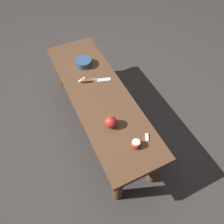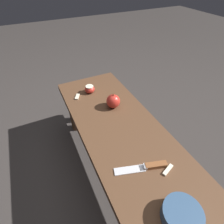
% 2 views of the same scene
% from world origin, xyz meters
% --- Properties ---
extents(ground_plane, '(8.00, 8.00, 0.00)m').
position_xyz_m(ground_plane, '(0.00, 0.00, 0.00)').
color(ground_plane, '#383330').
extents(wooden_bench, '(1.29, 0.39, 0.39)m').
position_xyz_m(wooden_bench, '(0.00, 0.00, 0.32)').
color(wooden_bench, brown).
rests_on(wooden_bench, ground_plane).
extents(knife, '(0.09, 0.21, 0.02)m').
position_xyz_m(knife, '(-0.13, 0.00, 0.40)').
color(knife, silver).
rests_on(knife, wooden_bench).
extents(apple_whole, '(0.08, 0.08, 0.09)m').
position_xyz_m(apple_whole, '(0.28, -0.04, 0.43)').
color(apple_whole, red).
rests_on(apple_whole, wooden_bench).
extents(apple_cut, '(0.06, 0.06, 0.05)m').
position_xyz_m(apple_cut, '(0.47, 0.03, 0.41)').
color(apple_cut, red).
rests_on(apple_cut, wooden_bench).
extents(apple_slice_near_knife, '(0.03, 0.06, 0.01)m').
position_xyz_m(apple_slice_near_knife, '(-0.17, -0.06, 0.39)').
color(apple_slice_near_knife, silver).
rests_on(apple_slice_near_knife, wooden_bench).
extents(apple_slice_center, '(0.06, 0.04, 0.01)m').
position_xyz_m(apple_slice_center, '(0.45, 0.12, 0.39)').
color(apple_slice_center, silver).
rests_on(apple_slice_center, wooden_bench).
extents(bowl, '(0.13, 0.13, 0.05)m').
position_xyz_m(bowl, '(-0.33, 0.01, 0.41)').
color(bowl, '#335175').
rests_on(bowl, wooden_bench).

